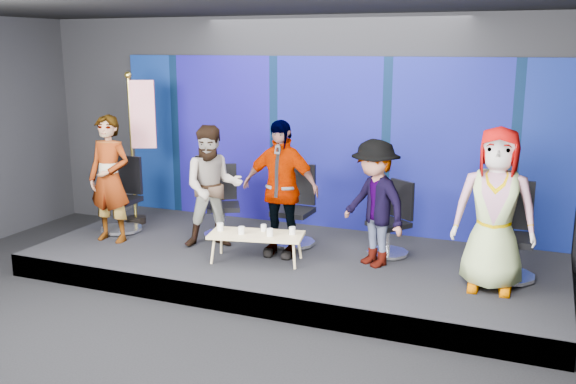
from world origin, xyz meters
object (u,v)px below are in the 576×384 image
object	(u,v)px
panelist_b	(213,187)
chair_e	(509,247)
panelist_d	(375,203)
flag_stand	(139,145)
chair_a	(123,207)
panelist_a	(110,179)
chair_d	(391,231)
chair_c	(294,219)
mug_b	(241,230)
panelist_c	(280,189)
mug_a	(220,227)
mug_c	(264,228)
panelist_e	(495,210)
coffee_table	(256,236)
mug_d	(270,232)
chair_b	(223,213)
mug_e	(292,231)

from	to	relation	value
panelist_b	chair_e	bearing A→B (deg)	-25.96
panelist_d	flag_stand	xyz separation A→B (m)	(-3.88, 0.54, 0.44)
chair_a	panelist_a	bearing A→B (deg)	-70.97
panelist_a	chair_d	distance (m)	4.01
chair_c	mug_b	bearing A→B (deg)	-109.29
panelist_a	flag_stand	bearing A→B (deg)	97.44
panelist_b	panelist_c	xyz separation A→B (m)	(1.01, 0.00, 0.06)
mug_a	chair_e	bearing A→B (deg)	10.48
chair_d	mug_c	world-z (taller)	chair_d
panelist_a	panelist_e	xyz separation A→B (m)	(5.22, 0.08, 0.04)
coffee_table	mug_b	xyz separation A→B (m)	(-0.17, -0.09, 0.08)
panelist_e	mug_d	world-z (taller)	panelist_e
mug_a	flag_stand	size ratio (longest dim) A/B	0.04
panelist_d	chair_e	xyz separation A→B (m)	(1.64, 0.17, -0.43)
mug_b	mug_d	xyz separation A→B (m)	(0.38, 0.05, 0.00)
panelist_a	chair_c	size ratio (longest dim) A/B	1.61
coffee_table	mug_b	world-z (taller)	mug_b
panelist_e	flag_stand	xyz separation A→B (m)	(-5.35, 0.85, 0.31)
chair_b	mug_b	size ratio (longest dim) A/B	10.74
panelist_e	mug_b	world-z (taller)	panelist_e
chair_b	panelist_d	xyz separation A→B (m)	(2.38, -0.41, 0.47)
panelist_b	chair_e	distance (m)	3.94
mug_c	mug_e	xyz separation A→B (m)	(0.40, 0.00, 0.00)
panelist_e	mug_d	xyz separation A→B (m)	(-2.70, -0.17, -0.52)
panelist_d	coffee_table	distance (m)	1.58
chair_d	mug_e	distance (m)	1.36
panelist_c	flag_stand	xyz separation A→B (m)	(-2.63, 0.62, 0.34)
panelist_a	mug_e	distance (m)	2.80
panelist_c	panelist_e	bearing A→B (deg)	-3.98
panelist_b	chair_c	size ratio (longest dim) A/B	1.51
panelist_a	mug_b	world-z (taller)	panelist_a
chair_a	chair_e	size ratio (longest dim) A/B	0.96
chair_b	mug_c	world-z (taller)	chair_b
panelist_b	chair_d	distance (m)	2.50
chair_e	panelist_b	bearing A→B (deg)	-178.29
panelist_a	panelist_c	distance (m)	2.51
panelist_e	flag_stand	bearing A→B (deg)	169.02
chair_c	panelist_d	bearing A→B (deg)	-17.96
chair_b	chair_c	size ratio (longest dim) A/B	0.93
panelist_b	mug_e	distance (m)	1.35
panelist_b	coffee_table	xyz separation A→B (m)	(0.82, -0.36, -0.51)
panelist_a	mug_b	size ratio (longest dim) A/B	18.49
chair_e	chair_b	bearing A→B (deg)	174.62
flag_stand	chair_b	bearing A→B (deg)	-28.76
chair_c	chair_d	world-z (taller)	chair_c
coffee_table	mug_a	world-z (taller)	mug_a
panelist_c	mug_a	distance (m)	0.94
panelist_c	coffee_table	distance (m)	0.70
panelist_e	mug_b	bearing A→B (deg)	-177.87
chair_c	mug_a	bearing A→B (deg)	-125.48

